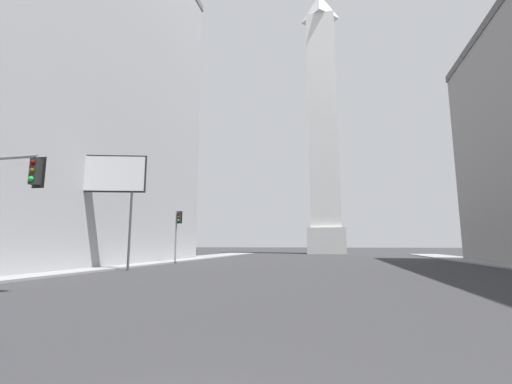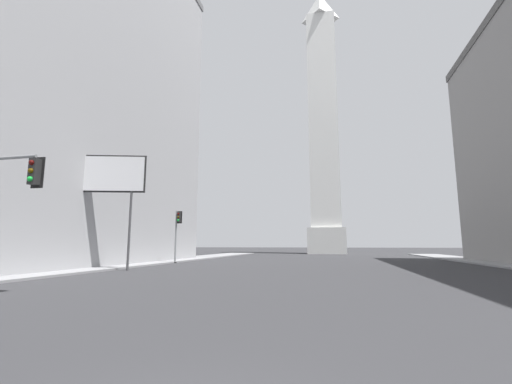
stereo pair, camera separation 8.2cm
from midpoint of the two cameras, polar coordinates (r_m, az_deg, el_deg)
name	(u,v)px [view 2 (the right image)]	position (r m, az deg, el deg)	size (l,w,h in m)	color
sidewalk_left	(121,265)	(34.17, -21.46, -11.28)	(5.00, 84.69, 0.15)	gray
building_left	(23,71)	(43.64, -34.22, 16.34)	(22.88, 38.06, 38.67)	#9E9EA0
obelisk	(323,122)	(78.16, 11.20, 11.38)	(7.66, 7.66, 59.69)	silver
traffic_light_mid_left	(177,228)	(37.82, -12.94, -5.91)	(0.76, 0.52, 5.55)	slate
billboard_sign	(105,177)	(29.33, -23.81, 2.31)	(6.08, 1.92, 8.94)	#3F3F42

